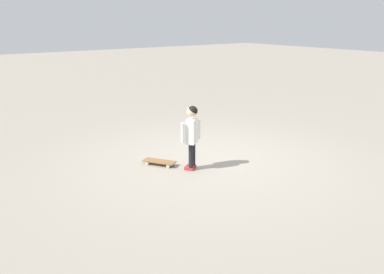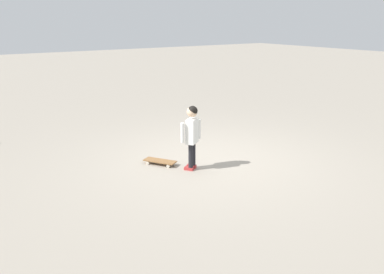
% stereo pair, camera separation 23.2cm
% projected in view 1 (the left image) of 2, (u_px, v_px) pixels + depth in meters
% --- Properties ---
extents(ground_plane, '(50.00, 50.00, 0.00)m').
position_uv_depth(ground_plane, '(213.00, 160.00, 7.02)').
color(ground_plane, '#9E9384').
extents(child_person, '(0.41, 0.27, 1.06)m').
position_uv_depth(child_person, '(192.00, 131.00, 6.39)').
color(child_person, black).
rests_on(child_person, ground).
extents(skateboard, '(0.46, 0.57, 0.07)m').
position_uv_depth(skateboard, '(159.00, 162.00, 6.75)').
color(skateboard, olive).
rests_on(skateboard, ground).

